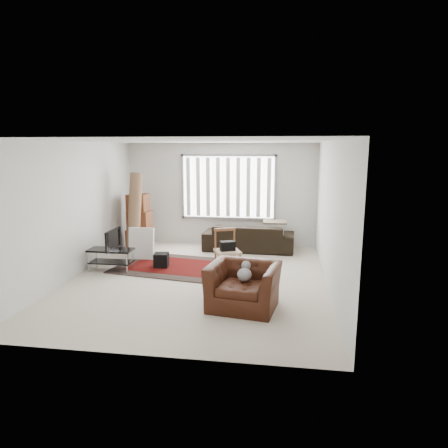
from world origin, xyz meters
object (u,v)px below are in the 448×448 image
object	(u,v)px
tv_stand	(111,255)
side_chair	(227,249)
sofa	(249,233)
armchair	(244,283)
moving_boxes	(139,224)

from	to	relation	value
tv_stand	side_chair	world-z (taller)	side_chair
sofa	armchair	bearing A→B (deg)	95.47
moving_boxes	sofa	xyz separation A→B (m)	(2.77, 0.31, -0.23)
sofa	armchair	distance (m)	3.72
moving_boxes	armchair	bearing A→B (deg)	-48.46
sofa	armchair	xyz separation A→B (m)	(0.23, -3.71, -0.02)
side_chair	armchair	distance (m)	1.85
side_chair	armchair	xyz separation A→B (m)	(0.52, -1.78, -0.09)
moving_boxes	side_chair	xyz separation A→B (m)	(2.49, -1.62, -0.16)
side_chair	armchair	world-z (taller)	side_chair
moving_boxes	armchair	distance (m)	4.54
moving_boxes	sofa	world-z (taller)	moving_boxes
tv_stand	armchair	distance (m)	3.37
moving_boxes	sofa	distance (m)	2.80
moving_boxes	side_chair	size ratio (longest dim) A/B	1.56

